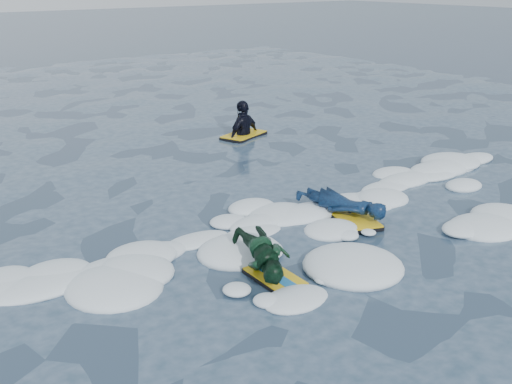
% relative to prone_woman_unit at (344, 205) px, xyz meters
% --- Properties ---
extents(ground, '(120.00, 120.00, 0.00)m').
position_rel_prone_woman_unit_xyz_m(ground, '(-1.07, -1.06, -0.20)').
color(ground, '#1C2A44').
rests_on(ground, ground).
extents(foam_band, '(12.00, 3.10, 0.30)m').
position_rel_prone_woman_unit_xyz_m(foam_band, '(-1.07, -0.02, -0.20)').
color(foam_band, white).
rests_on(foam_band, ground).
extents(prone_woman_unit, '(0.87, 1.62, 0.39)m').
position_rel_prone_woman_unit_xyz_m(prone_woman_unit, '(0.00, 0.00, 0.00)').
color(prone_woman_unit, black).
rests_on(prone_woman_unit, ground).
extents(prone_child_unit, '(1.07, 1.40, 0.49)m').
position_rel_prone_woman_unit_xyz_m(prone_child_unit, '(-2.20, -0.87, 0.05)').
color(prone_child_unit, black).
rests_on(prone_child_unit, ground).
extents(waiting_rider_unit, '(1.29, 0.99, 1.71)m').
position_rel_prone_woman_unit_xyz_m(waiting_rider_unit, '(1.75, 5.08, -0.19)').
color(waiting_rider_unit, black).
rests_on(waiting_rider_unit, ground).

